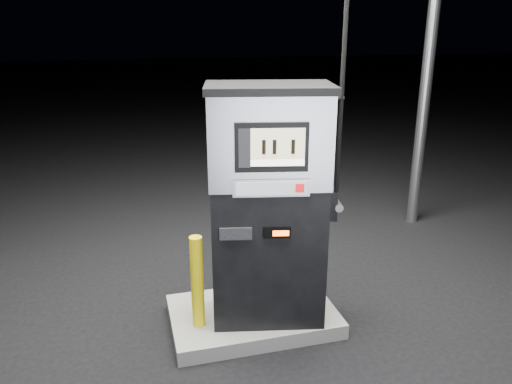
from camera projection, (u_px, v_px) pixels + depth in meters
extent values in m
plane|color=black|center=(253.00, 323.00, 4.96)|extent=(80.00, 80.00, 0.00)
cube|color=#5E5E5A|center=(253.00, 316.00, 4.93)|extent=(1.60, 1.00, 0.15)
cylinder|color=gray|center=(428.00, 68.00, 6.80)|extent=(0.16, 0.16, 4.50)
cube|color=black|center=(268.00, 251.00, 4.63)|extent=(1.11, 0.78, 1.33)
cube|color=#B2B2B9|center=(269.00, 139.00, 4.29)|extent=(1.14, 0.81, 0.80)
cube|color=black|center=(269.00, 88.00, 4.15)|extent=(1.19, 0.86, 0.06)
cube|color=black|center=(272.00, 148.00, 4.00)|extent=(0.59, 0.16, 0.41)
cube|color=tan|center=(278.00, 144.00, 3.98)|extent=(0.43, 0.10, 0.26)
cube|color=white|center=(278.00, 163.00, 4.03)|extent=(0.43, 0.10, 0.05)
cube|color=#B2B2B9|center=(271.00, 188.00, 4.11)|extent=(0.63, 0.16, 0.15)
cube|color=gray|center=(271.00, 189.00, 4.09)|extent=(0.57, 0.13, 0.11)
cube|color=#B30B10|center=(300.00, 188.00, 4.10)|extent=(0.07, 0.02, 0.07)
cube|color=black|center=(277.00, 233.00, 4.25)|extent=(0.23, 0.07, 0.10)
cube|color=#FF4C0C|center=(281.00, 233.00, 4.24)|extent=(0.14, 0.03, 0.05)
cube|color=black|center=(236.00, 234.00, 4.23)|extent=(0.28, 0.08, 0.11)
cube|color=black|center=(330.00, 204.00, 4.52)|extent=(0.14, 0.21, 0.27)
cylinder|color=gray|center=(337.00, 204.00, 4.52)|extent=(0.12, 0.25, 0.07)
cylinder|color=yellow|center=(197.00, 282.00, 4.53)|extent=(0.15, 0.15, 0.89)
cylinder|color=yellow|center=(316.00, 253.00, 4.99)|extent=(0.15, 0.15, 0.99)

